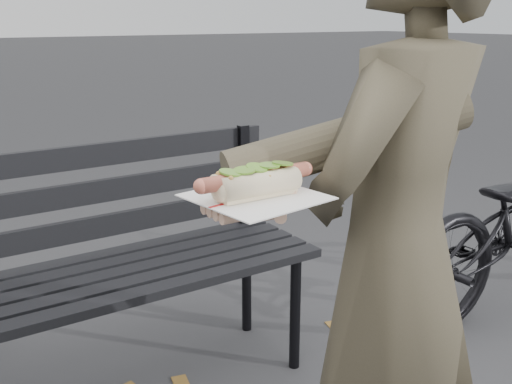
{
  "coord_description": "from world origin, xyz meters",
  "views": [
    {
      "loc": [
        -0.64,
        -0.82,
        1.29
      ],
      "look_at": [
        -0.13,
        -0.04,
        1.01
      ],
      "focal_mm": 42.0,
      "sensor_mm": 36.0,
      "label": 1
    }
  ],
  "objects": [
    {
      "name": "park_bench",
      "position": [
        -0.1,
        1.02,
        0.52
      ],
      "size": [
        1.5,
        0.44,
        0.88
      ],
      "color": "black",
      "rests_on": "ground"
    },
    {
      "name": "person",
      "position": [
        0.28,
        0.03,
        0.78
      ],
      "size": [
        0.65,
        0.52,
        1.56
      ],
      "primitive_type": "imported",
      "rotation": [
        0.0,
        0.0,
        3.44
      ],
      "color": "#46402E",
      "rests_on": "ground"
    },
    {
      "name": "held_hotdog",
      "position": [
        0.07,
        0.01,
        1.05
      ],
      "size": [
        0.63,
        0.3,
        0.2
      ],
      "color": "#46402E"
    }
  ]
}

